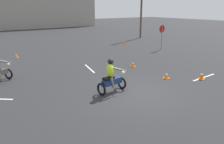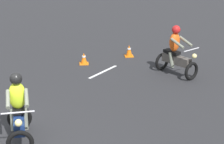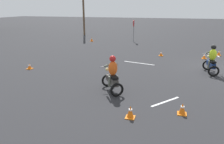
{
  "view_description": "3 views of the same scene",
  "coord_description": "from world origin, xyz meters",
  "px_view_note": "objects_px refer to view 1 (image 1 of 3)",
  "views": [
    {
      "loc": [
        -6.38,
        -7.26,
        3.93
      ],
      "look_at": [
        -0.8,
        0.8,
        1.0
      ],
      "focal_mm": 35.0,
      "sensor_mm": 36.0,
      "label": 1
    },
    {
      "loc": [
        8.34,
        2.09,
        4.83
      ],
      "look_at": [
        -2.92,
        3.11,
        0.9
      ],
      "focal_mm": 70.0,
      "sensor_mm": 36.0,
      "label": 2
    },
    {
      "loc": [
        -13.85,
        2.88,
        3.67
      ],
      "look_at": [
        -5.03,
        5.42,
        0.9
      ],
      "focal_mm": 35.0,
      "sensor_mm": 36.0,
      "label": 3
    }
  ],
  "objects_px": {
    "traffic_cone_near_right": "(125,42)",
    "traffic_cone_far_left": "(16,56)",
    "stop_sign": "(162,32)",
    "traffic_cone_far_center": "(133,64)",
    "traffic_cone_mid_left": "(202,76)",
    "utility_pole_near": "(141,8)",
    "motorcycle_rider_foreground": "(111,78)",
    "traffic_cone_mid_center": "(167,76)"
  },
  "relations": [
    {
      "from": "traffic_cone_far_center",
      "to": "utility_pole_near",
      "type": "relative_size",
      "value": 0.04
    },
    {
      "from": "stop_sign",
      "to": "utility_pole_near",
      "type": "bearing_deg",
      "value": 61.95
    },
    {
      "from": "traffic_cone_near_right",
      "to": "utility_pole_near",
      "type": "xyz_separation_m",
      "value": [
        4.91,
        2.94,
        3.61
      ]
    },
    {
      "from": "motorcycle_rider_foreground",
      "to": "traffic_cone_far_left",
      "type": "height_order",
      "value": "motorcycle_rider_foreground"
    },
    {
      "from": "traffic_cone_near_right",
      "to": "traffic_cone_far_left",
      "type": "relative_size",
      "value": 1.38
    },
    {
      "from": "traffic_cone_far_center",
      "to": "motorcycle_rider_foreground",
      "type": "bearing_deg",
      "value": -142.01
    },
    {
      "from": "traffic_cone_mid_left",
      "to": "traffic_cone_mid_center",
      "type": "bearing_deg",
      "value": 141.24
    },
    {
      "from": "motorcycle_rider_foreground",
      "to": "stop_sign",
      "type": "distance_m",
      "value": 12.06
    },
    {
      "from": "traffic_cone_mid_center",
      "to": "utility_pole_near",
      "type": "height_order",
      "value": "utility_pole_near"
    },
    {
      "from": "stop_sign",
      "to": "traffic_cone_far_left",
      "type": "height_order",
      "value": "stop_sign"
    },
    {
      "from": "traffic_cone_near_right",
      "to": "utility_pole_near",
      "type": "bearing_deg",
      "value": 30.92
    },
    {
      "from": "traffic_cone_mid_center",
      "to": "stop_sign",
      "type": "bearing_deg",
      "value": 45.16
    },
    {
      "from": "traffic_cone_mid_center",
      "to": "traffic_cone_far_center",
      "type": "distance_m",
      "value": 3.09
    },
    {
      "from": "utility_pole_near",
      "to": "motorcycle_rider_foreground",
      "type": "bearing_deg",
      "value": -135.76
    },
    {
      "from": "traffic_cone_mid_center",
      "to": "traffic_cone_near_right",
      "type": "bearing_deg",
      "value": 63.48
    },
    {
      "from": "traffic_cone_near_right",
      "to": "traffic_cone_mid_center",
      "type": "relative_size",
      "value": 1.32
    },
    {
      "from": "traffic_cone_near_right",
      "to": "traffic_cone_far_left",
      "type": "height_order",
      "value": "traffic_cone_near_right"
    },
    {
      "from": "motorcycle_rider_foreground",
      "to": "utility_pole_near",
      "type": "bearing_deg",
      "value": 127.54
    },
    {
      "from": "traffic_cone_far_left",
      "to": "utility_pole_near",
      "type": "bearing_deg",
      "value": 11.4
    },
    {
      "from": "motorcycle_rider_foreground",
      "to": "traffic_cone_mid_center",
      "type": "bearing_deg",
      "value": 82.23
    },
    {
      "from": "stop_sign",
      "to": "traffic_cone_near_right",
      "type": "distance_m",
      "value": 4.73
    },
    {
      "from": "traffic_cone_far_center",
      "to": "traffic_cone_mid_center",
      "type": "bearing_deg",
      "value": -91.83
    },
    {
      "from": "motorcycle_rider_foreground",
      "to": "traffic_cone_far_left",
      "type": "relative_size",
      "value": 4.95
    },
    {
      "from": "stop_sign",
      "to": "traffic_cone_mid_left",
      "type": "distance_m",
      "value": 9.22
    },
    {
      "from": "traffic_cone_mid_left",
      "to": "traffic_cone_far_left",
      "type": "height_order",
      "value": "traffic_cone_mid_left"
    },
    {
      "from": "motorcycle_rider_foreground",
      "to": "traffic_cone_mid_left",
      "type": "height_order",
      "value": "motorcycle_rider_foreground"
    },
    {
      "from": "motorcycle_rider_foreground",
      "to": "traffic_cone_far_center",
      "type": "distance_m",
      "value": 4.94
    },
    {
      "from": "traffic_cone_near_right",
      "to": "traffic_cone_far_center",
      "type": "distance_m",
      "value": 9.42
    },
    {
      "from": "motorcycle_rider_foreground",
      "to": "traffic_cone_far_left",
      "type": "bearing_deg",
      "value": -175.35
    },
    {
      "from": "utility_pole_near",
      "to": "traffic_cone_far_left",
      "type": "bearing_deg",
      "value": -168.6
    },
    {
      "from": "stop_sign",
      "to": "traffic_cone_near_right",
      "type": "relative_size",
      "value": 4.98
    },
    {
      "from": "traffic_cone_far_center",
      "to": "utility_pole_near",
      "type": "xyz_separation_m",
      "value": [
        10.24,
        10.71,
        3.67
      ]
    },
    {
      "from": "traffic_cone_far_left",
      "to": "traffic_cone_mid_center",
      "type": "bearing_deg",
      "value": -60.87
    },
    {
      "from": "traffic_cone_mid_left",
      "to": "traffic_cone_far_center",
      "type": "bearing_deg",
      "value": 108.27
    },
    {
      "from": "stop_sign",
      "to": "traffic_cone_far_left",
      "type": "xyz_separation_m",
      "value": [
        -12.29,
        4.08,
        -1.47
      ]
    },
    {
      "from": "motorcycle_rider_foreground",
      "to": "utility_pole_near",
      "type": "distance_m",
      "value": 19.93
    },
    {
      "from": "stop_sign",
      "to": "traffic_cone_far_center",
      "type": "relative_size",
      "value": 6.75
    },
    {
      "from": "traffic_cone_far_center",
      "to": "traffic_cone_near_right",
      "type": "bearing_deg",
      "value": 55.59
    },
    {
      "from": "motorcycle_rider_foreground",
      "to": "traffic_cone_far_center",
      "type": "relative_size",
      "value": 4.87
    },
    {
      "from": "motorcycle_rider_foreground",
      "to": "traffic_cone_near_right",
      "type": "xyz_separation_m",
      "value": [
        9.19,
        10.79,
        -0.5
      ]
    },
    {
      "from": "traffic_cone_near_right",
      "to": "traffic_cone_mid_left",
      "type": "xyz_separation_m",
      "value": [
        -3.9,
        -12.08,
        -0.02
      ]
    },
    {
      "from": "traffic_cone_far_left",
      "to": "motorcycle_rider_foreground",
      "type": "bearing_deg",
      "value": -78.65
    }
  ]
}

